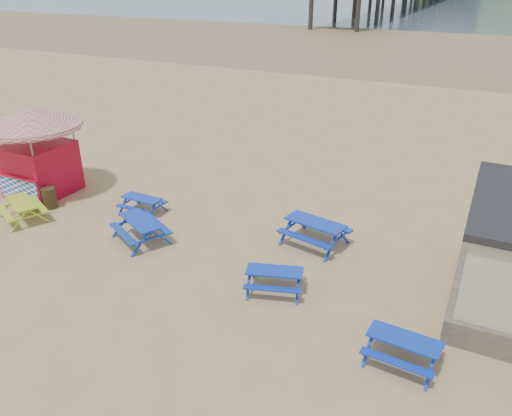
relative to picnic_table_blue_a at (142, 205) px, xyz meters
The scene contains 10 objects.
ground 4.77m from the picnic_table_blue_a, 12.53° to the right, with size 400.00×400.00×0.00m, color tan.
wet_sand 54.17m from the picnic_table_blue_a, 85.08° to the left, with size 400.00×400.00×0.00m, color olive.
picnic_table_blue_a is the anchor object (origin of this frame).
picnic_table_blue_b 6.86m from the picnic_table_blue_a, ahead, with size 2.35×2.04×0.87m.
picnic_table_blue_d 2.22m from the picnic_table_blue_a, 53.33° to the right, with size 2.40×2.25×0.80m.
picnic_table_blue_e 7.15m from the picnic_table_blue_a, 20.11° to the right, with size 1.97×1.76×0.69m.
picnic_table_blue_f 11.37m from the picnic_table_blue_a, 19.70° to the right, with size 1.79×1.49×0.71m.
picnic_table_yellow 4.42m from the picnic_table_blue_a, 146.48° to the right, with size 2.24×2.08×0.75m.
ice_cream_kiosk 5.39m from the picnic_table_blue_a, behind, with size 4.10×4.10×3.65m.
litter_bin 3.79m from the picnic_table_blue_a, 161.10° to the right, with size 0.57×0.57×0.84m.
Camera 1 is at (7.00, -12.67, 8.59)m, focal length 35.00 mm.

